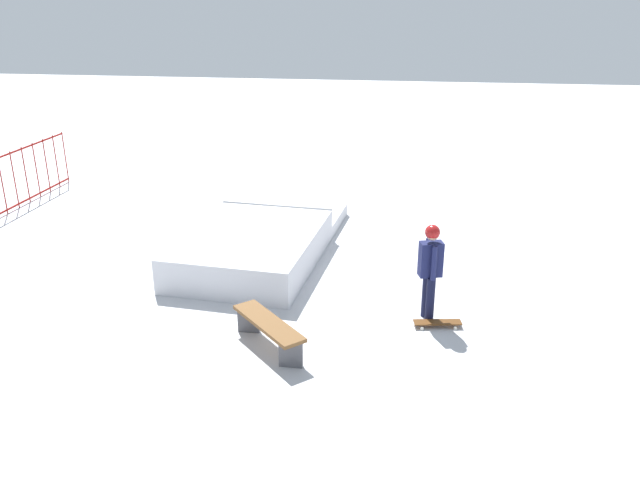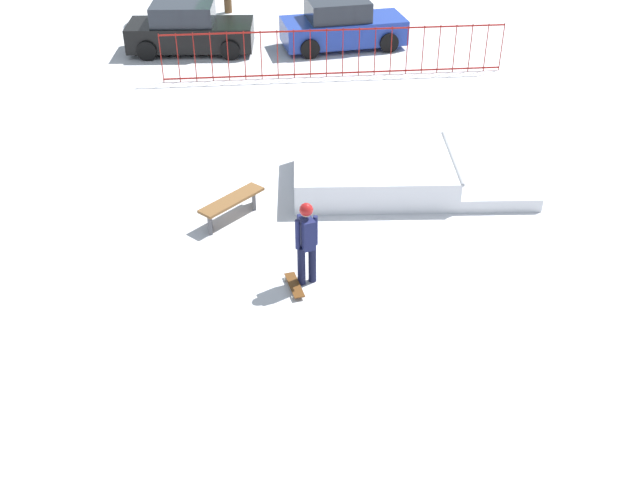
# 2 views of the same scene
# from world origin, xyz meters

# --- Properties ---
(ground_plane) EXTENTS (60.00, 60.00, 0.00)m
(ground_plane) POSITION_xyz_m (0.00, 0.00, 0.00)
(ground_plane) COLOR silver
(skate_ramp) EXTENTS (5.61, 3.08, 0.74)m
(skate_ramp) POSITION_xyz_m (0.42, 0.08, 0.32)
(skate_ramp) COLOR silver
(skate_ramp) RESTS_ON ground
(skater) EXTENTS (0.43, 0.43, 1.73)m
(skater) POSITION_xyz_m (-1.95, -3.44, 1.01)
(skater) COLOR black
(skater) RESTS_ON ground
(skateboard) EXTENTS (0.36, 0.82, 0.09)m
(skateboard) POSITION_xyz_m (-2.20, -3.61, 0.08)
(skateboard) COLOR #593314
(skateboard) RESTS_ON ground
(park_bench) EXTENTS (1.44, 1.38, 0.48)m
(park_bench) POSITION_xyz_m (-3.30, -0.95, 0.36)
(park_bench) COLOR brown
(park_bench) RESTS_ON ground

